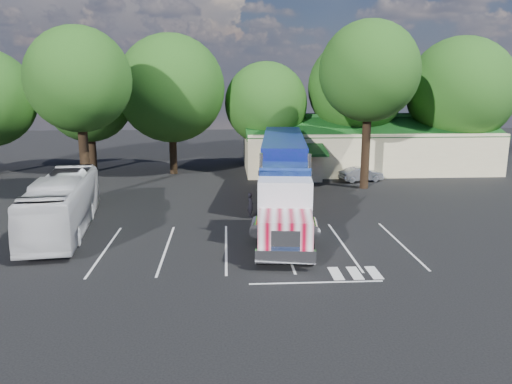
{
  "coord_description": "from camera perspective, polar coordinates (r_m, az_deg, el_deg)",
  "views": [
    {
      "loc": [
        0.08,
        -31.54,
        8.79
      ],
      "look_at": [
        1.89,
        -1.35,
        2.0
      ],
      "focal_mm": 35.0,
      "sensor_mm": 36.0,
      "label": 1
    }
  ],
  "objects": [
    {
      "name": "ground",
      "position": [
        32.74,
        -3.45,
        -2.94
      ],
      "size": [
        120.0,
        120.0,
        0.0
      ],
      "primitive_type": "plane",
      "color": "black",
      "rests_on": "ground"
    },
    {
      "name": "tree_near_left",
      "position": [
        39.0,
        -19.62,
        11.97
      ],
      "size": [
        7.6,
        7.6,
        12.65
      ],
      "color": "black",
      "rests_on": "ground"
    },
    {
      "name": "semi_truck",
      "position": [
        35.34,
        3.17,
        2.83
      ],
      "size": [
        5.44,
        23.58,
        4.9
      ],
      "rotation": [
        0.0,
        0.0,
        -0.11
      ],
      "color": "black",
      "rests_on": "ground"
    },
    {
      "name": "tree_row_b",
      "position": [
        51.07,
        -18.57,
        10.15
      ],
      "size": [
        8.4,
        8.4,
        11.35
      ],
      "color": "black",
      "rests_on": "ground"
    },
    {
      "name": "silver_sedan",
      "position": [
        45.2,
        11.92,
        1.98
      ],
      "size": [
        4.06,
        2.19,
        1.27
      ],
      "primitive_type": "imported",
      "rotation": [
        0.0,
        0.0,
        1.8
      ],
      "color": "#B2B4BA",
      "rests_on": "ground"
    },
    {
      "name": "tree_row_d",
      "position": [
        49.25,
        1.15,
        10.08
      ],
      "size": [
        8.0,
        8.0,
        10.6
      ],
      "color": "black",
      "rests_on": "ground"
    },
    {
      "name": "tree_row_e",
      "position": [
        51.2,
        11.42,
        11.62
      ],
      "size": [
        9.6,
        9.6,
        12.9
      ],
      "color": "black",
      "rests_on": "ground"
    },
    {
      "name": "woman",
      "position": [
        32.57,
        -0.65,
        -1.51
      ],
      "size": [
        0.57,
        0.69,
        1.64
      ],
      "primitive_type": "imported",
      "rotation": [
        0.0,
        0.0,
        1.91
      ],
      "color": "black",
      "rests_on": "ground"
    },
    {
      "name": "tour_bus",
      "position": [
        31.56,
        -21.25,
        -1.31
      ],
      "size": [
        4.19,
        12.05,
        3.29
      ],
      "primitive_type": "imported",
      "rotation": [
        0.0,
        0.0,
        0.12
      ],
      "color": "silver",
      "rests_on": "ground"
    },
    {
      "name": "event_hall",
      "position": [
        51.63,
        11.98,
        5.06
      ],
      "size": [
        24.2,
        14.12,
        5.55
      ],
      "color": "beige",
      "rests_on": "ground"
    },
    {
      "name": "bicycle",
      "position": [
        36.49,
        5.2,
        -0.62
      ],
      "size": [
        0.87,
        1.77,
        0.89
      ],
      "primitive_type": "imported",
      "rotation": [
        0.0,
        0.0,
        -0.17
      ],
      "color": "black",
      "rests_on": "ground"
    },
    {
      "name": "tree_near_right",
      "position": [
        41.65,
        12.83,
        13.27
      ],
      "size": [
        8.0,
        8.0,
        13.5
      ],
      "color": "black",
      "rests_on": "ground"
    },
    {
      "name": "tree_row_c",
      "position": [
        48.02,
        -9.71,
        11.58
      ],
      "size": [
        10.0,
        10.0,
        13.05
      ],
      "color": "black",
      "rests_on": "ground"
    },
    {
      "name": "tree_row_f",
      "position": [
        53.51,
        22.33,
        10.66
      ],
      "size": [
        10.4,
        10.4,
        13.0
      ],
      "color": "black",
      "rests_on": "ground"
    }
  ]
}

